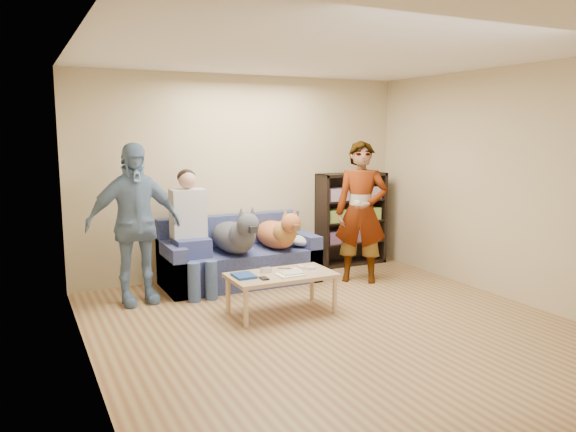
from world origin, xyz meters
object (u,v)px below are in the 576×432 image
person_seated (191,227)px  bookshelf (351,217)px  person_standing_right (361,212)px  dog_gray (236,236)px  coffee_table (281,278)px  camera_silver (266,270)px  sofa (239,260)px  notebook_blue (244,276)px  dog_tan (278,233)px  person_standing_left (134,224)px

person_seated → bookshelf: 2.47m
person_standing_right → dog_gray: (-1.53, 0.39, -0.24)m
person_seated → coffee_table: (0.61, -1.19, -0.40)m
person_standing_right → dog_gray: size_ratio=1.40×
camera_silver → sofa: (0.15, 1.20, -0.16)m
person_standing_right → bookshelf: 0.97m
camera_silver → sofa: sofa is taller
person_standing_right → camera_silver: 1.71m
camera_silver → sofa: bearing=82.7°
dog_gray → bookshelf: bookshelf is taller
notebook_blue → camera_silver: camera_silver is taller
notebook_blue → coffee_table: bearing=-7.1°
notebook_blue → camera_silver: (0.28, 0.07, 0.01)m
person_standing_right → camera_silver: person_standing_right is taller
camera_silver → dog_tan: dog_tan is taller
person_standing_right → dog_gray: 1.59m
person_standing_right → sofa: person_standing_right is taller
person_standing_left → dog_gray: bearing=-2.4°
dog_tan → notebook_blue: bearing=-129.7°
notebook_blue → dog_gray: dog_gray is taller
dog_tan → bookshelf: (1.35, 0.43, 0.05)m
dog_tan → coffee_table: (-0.49, -1.12, -0.25)m
camera_silver → sofa: 1.22m
dog_tan → coffee_table: 1.24m
person_standing_right → bookshelf: size_ratio=1.36×
notebook_blue → dog_tan: dog_tan is taller
person_standing_right → dog_tan: (-0.95, 0.43, -0.26)m
person_standing_left → sofa: person_standing_left is taller
camera_silver → bookshelf: 2.43m
dog_gray → coffee_table: bearing=-85.2°
person_standing_left → coffee_table: bearing=-43.8°
person_standing_left → notebook_blue: size_ratio=6.81×
coffee_table → person_standing_right: bearing=25.7°
person_standing_right → notebook_blue: (-1.83, -0.64, -0.45)m
camera_silver → dog_tan: size_ratio=0.10×
dog_tan → person_standing_right: bearing=-24.1°
sofa → bookshelf: (1.80, 0.23, 0.40)m
sofa → person_seated: 0.82m
person_seated → dog_tan: 1.11m
person_seated → dog_tan: size_ratio=1.27×
person_standing_left → notebook_blue: (0.90, -0.97, -0.45)m
coffee_table → bookshelf: bookshelf is taller
dog_gray → dog_tan: dog_gray is taller
notebook_blue → camera_silver: size_ratio=2.36×
camera_silver → dog_tan: bearing=58.7°
person_standing_right → notebook_blue: 2.00m
bookshelf → person_standing_left: bearing=-170.3°
dog_tan → coffee_table: size_ratio=1.05×
notebook_blue → dog_gray: (0.31, 1.04, 0.21)m
notebook_blue → camera_silver: bearing=14.0°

